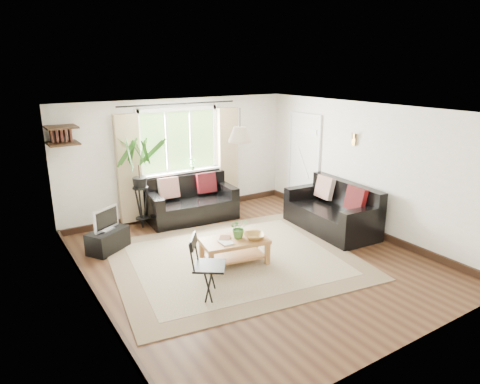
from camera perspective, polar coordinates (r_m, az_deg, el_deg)
floor at (r=7.03m, az=1.78°, el=-9.03°), size 5.50×5.50×0.00m
ceiling at (r=6.37m, az=1.97°, el=10.84°), size 5.50×5.50×0.00m
wall_back at (r=8.93m, az=-8.16°, el=4.56°), size 5.00×0.02×2.40m
wall_front at (r=4.73m, az=21.19°, el=-7.49°), size 5.00×0.02×2.40m
wall_left at (r=5.64m, az=-19.64°, el=-3.43°), size 0.02×5.50×2.40m
wall_right at (r=8.23m, az=16.42°, el=3.01°), size 0.02×5.50×2.40m
rug at (r=7.03m, az=-0.72°, el=-8.92°), size 4.20×3.75×0.02m
window at (r=8.83m, az=-8.15°, el=6.74°), size 2.50×0.16×2.16m
door at (r=9.42m, az=8.46°, el=3.93°), size 0.06×0.96×2.06m
corner_shelf at (r=7.92m, az=-22.64°, el=7.00°), size 0.50×0.50×0.34m
pendant_lamp at (r=6.74m, az=-0.00°, el=8.17°), size 0.36×0.36×0.54m
wall_sconce at (r=8.27m, az=14.84°, el=7.02°), size 0.12×0.12×0.28m
sofa_back at (r=8.70m, az=-6.48°, el=-1.07°), size 1.81×1.00×0.82m
sofa_right at (r=8.26m, az=12.06°, el=-2.16°), size 1.90×1.05×0.86m
coffee_table at (r=6.80m, az=-0.74°, el=-7.95°), size 1.11×0.73×0.42m
table_plant at (r=6.73m, az=-0.16°, el=-4.78°), size 0.32×0.29×0.32m
bowl at (r=6.73m, az=1.93°, el=-5.90°), size 0.43×0.43×0.08m
book_a at (r=6.55m, az=-2.59°, el=-6.87°), size 0.18×0.24×0.02m
book_b at (r=6.74m, az=-2.75°, el=-6.14°), size 0.27×0.28×0.02m
tv_stand at (r=7.62m, az=-17.19°, el=-6.17°), size 0.79×0.70×0.37m
tv at (r=7.48m, az=-17.45°, el=-3.41°), size 0.54×0.43×0.41m
palm_stand at (r=8.28m, az=-13.19°, el=1.08°), size 0.71×0.71×1.77m
folding_chair at (r=5.82m, az=-4.06°, el=-9.95°), size 0.63×0.63×0.88m
sill_plant at (r=8.96m, az=-6.35°, el=3.78°), size 0.14×0.10×0.27m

